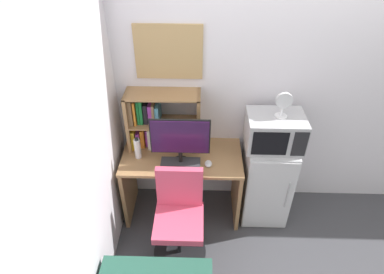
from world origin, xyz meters
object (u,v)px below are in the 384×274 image
object	(u,v)px
desk_chair	(179,221)
mini_fridge	(266,180)
water_bottle	(138,148)
microwave	(275,131)
wall_corkboard	(169,52)
hutch_bookshelf	(154,121)
monitor	(180,139)
keyboard	(181,162)
desk_fan	(283,104)
computer_mouse	(208,164)

from	to	relation	value
desk_chair	mini_fridge	bearing A→B (deg)	30.70
mini_fridge	water_bottle	bearing A→B (deg)	-177.88
mini_fridge	desk_chair	distance (m)	1.00
microwave	wall_corkboard	size ratio (longest dim) A/B	0.86
microwave	hutch_bookshelf	bearing A→B (deg)	171.80
monitor	water_bottle	size ratio (longest dim) A/B	2.37
keyboard	mini_fridge	xyz separation A→B (m)	(0.86, 0.12, -0.33)
desk_chair	wall_corkboard	world-z (taller)	wall_corkboard
keyboard	water_bottle	distance (m)	0.43
monitor	desk_fan	world-z (taller)	desk_fan
microwave	wall_corkboard	distance (m)	1.19
monitor	microwave	xyz separation A→B (m)	(0.86, 0.12, 0.02)
keyboard	wall_corkboard	xyz separation A→B (m)	(-0.11, 0.40, 0.92)
computer_mouse	mini_fridge	xyz separation A→B (m)	(0.60, 0.14, -0.33)
microwave	desk_fan	distance (m)	0.30
mini_fridge	desk_fan	distance (m)	0.91
keyboard	desk_fan	size ratio (longest dim) A/B	1.52
hutch_bookshelf	water_bottle	world-z (taller)	hutch_bookshelf
desk_chair	water_bottle	bearing A→B (deg)	131.97
hutch_bookshelf	keyboard	bearing A→B (deg)	-47.30
keyboard	computer_mouse	world-z (taller)	computer_mouse
mini_fridge	microwave	world-z (taller)	microwave
computer_mouse	mini_fridge	distance (m)	0.70
water_bottle	desk_chair	xyz separation A→B (m)	(0.42, -0.46, -0.48)
desk_fan	hutch_bookshelf	bearing A→B (deg)	171.77
water_bottle	desk_chair	size ratio (longest dim) A/B	0.25
hutch_bookshelf	wall_corkboard	world-z (taller)	wall_corkboard
keyboard	desk_fan	bearing A→B (deg)	7.74
microwave	desk_chair	world-z (taller)	microwave
keyboard	mini_fridge	size ratio (longest dim) A/B	0.41
hutch_bookshelf	mini_fridge	world-z (taller)	hutch_bookshelf
computer_mouse	microwave	xyz separation A→B (m)	(0.60, 0.15, 0.28)
keyboard	water_bottle	world-z (taller)	water_bottle
hutch_bookshelf	monitor	size ratio (longest dim) A/B	1.29
computer_mouse	desk_fan	bearing A→B (deg)	12.60
microwave	desk_chair	size ratio (longest dim) A/B	0.56
computer_mouse	wall_corkboard	distance (m)	1.07
microwave	wall_corkboard	xyz separation A→B (m)	(-0.97, 0.27, 0.63)
hutch_bookshelf	keyboard	size ratio (longest dim) A/B	1.88
hutch_bookshelf	mini_fridge	size ratio (longest dim) A/B	0.76
hutch_bookshelf	desk_fan	world-z (taller)	desk_fan
computer_mouse	water_bottle	size ratio (longest dim) A/B	0.42
mini_fridge	desk_chair	xyz separation A→B (m)	(-0.86, -0.51, -0.05)
desk_fan	wall_corkboard	world-z (taller)	wall_corkboard
desk_fan	monitor	bearing A→B (deg)	-172.73
water_bottle	computer_mouse	bearing A→B (deg)	-8.11
microwave	desk_chair	distance (m)	1.20
monitor	water_bottle	bearing A→B (deg)	170.52
hutch_bookshelf	monitor	distance (m)	0.39
computer_mouse	mini_fridge	world-z (taller)	mini_fridge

